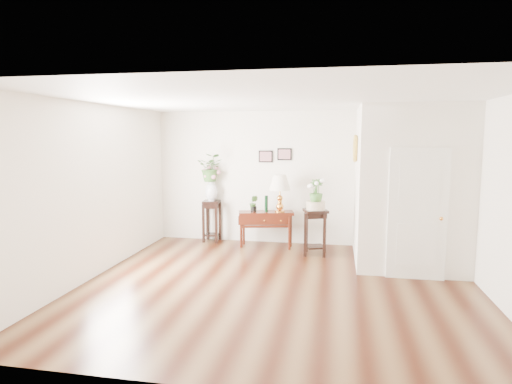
% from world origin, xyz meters
% --- Properties ---
extents(floor, '(6.00, 5.50, 0.02)m').
position_xyz_m(floor, '(0.00, 0.00, 0.00)').
color(floor, brown).
rests_on(floor, ground).
extents(ceiling, '(6.00, 5.50, 0.02)m').
position_xyz_m(ceiling, '(0.00, 0.00, 2.80)').
color(ceiling, white).
rests_on(ceiling, ground).
extents(wall_back, '(6.00, 0.02, 2.80)m').
position_xyz_m(wall_back, '(0.00, 2.75, 1.40)').
color(wall_back, silver).
rests_on(wall_back, ground).
extents(wall_front, '(6.00, 0.02, 2.80)m').
position_xyz_m(wall_front, '(0.00, -2.75, 1.40)').
color(wall_front, silver).
rests_on(wall_front, ground).
extents(wall_left, '(0.02, 5.50, 2.80)m').
position_xyz_m(wall_left, '(-3.00, 0.00, 1.40)').
color(wall_left, silver).
rests_on(wall_left, ground).
extents(wall_right, '(0.02, 5.50, 2.80)m').
position_xyz_m(wall_right, '(3.00, 0.00, 1.40)').
color(wall_right, silver).
rests_on(wall_right, ground).
extents(partition, '(1.80, 1.95, 2.80)m').
position_xyz_m(partition, '(2.10, 1.77, 1.40)').
color(partition, silver).
rests_on(partition, floor).
extents(door, '(0.90, 0.05, 2.10)m').
position_xyz_m(door, '(2.10, 0.78, 1.05)').
color(door, white).
rests_on(door, floor).
extents(art_print_left, '(0.30, 0.02, 0.25)m').
position_xyz_m(art_print_left, '(-0.65, 2.73, 1.85)').
color(art_print_left, black).
rests_on(art_print_left, wall_back).
extents(art_print_right, '(0.30, 0.02, 0.25)m').
position_xyz_m(art_print_right, '(-0.25, 2.73, 1.90)').
color(art_print_right, black).
rests_on(art_print_right, wall_back).
extents(wall_ornament, '(0.07, 0.51, 0.51)m').
position_xyz_m(wall_ornament, '(1.16, 1.90, 2.05)').
color(wall_ornament, gold).
rests_on(wall_ornament, partition).
extents(console_table, '(1.17, 0.61, 0.74)m').
position_xyz_m(console_table, '(-0.57, 2.30, 0.37)').
color(console_table, '#40190D').
rests_on(console_table, floor).
extents(table_lamp, '(0.47, 0.47, 0.77)m').
position_xyz_m(table_lamp, '(-0.29, 2.30, 1.09)').
color(table_lamp, orange).
rests_on(table_lamp, console_table).
extents(green_vase, '(0.07, 0.07, 0.33)m').
position_xyz_m(green_vase, '(-0.56, 2.30, 0.91)').
color(green_vase, black).
rests_on(green_vase, console_table).
extents(potted_plant, '(0.18, 0.15, 0.31)m').
position_xyz_m(potted_plant, '(-0.83, 2.30, 0.90)').
color(potted_plant, '#386829').
rests_on(potted_plant, console_table).
extents(plant_stand_a, '(0.37, 0.37, 0.89)m').
position_xyz_m(plant_stand_a, '(-1.81, 2.57, 0.45)').
color(plant_stand_a, black).
rests_on(plant_stand_a, floor).
extents(porcelain_vase, '(0.30, 0.30, 0.47)m').
position_xyz_m(porcelain_vase, '(-1.81, 2.57, 1.12)').
color(porcelain_vase, silver).
rests_on(porcelain_vase, plant_stand_a).
extents(lily_arrangement, '(0.55, 0.48, 0.60)m').
position_xyz_m(lily_arrangement, '(-1.81, 2.57, 1.60)').
color(lily_arrangement, '#386829').
rests_on(lily_arrangement, porcelain_vase).
extents(plant_stand_b, '(0.52, 0.52, 0.88)m').
position_xyz_m(plant_stand_b, '(0.46, 1.92, 0.44)').
color(plant_stand_b, black).
rests_on(plant_stand_b, floor).
extents(ceramic_bowl, '(0.38, 0.38, 0.16)m').
position_xyz_m(ceramic_bowl, '(0.46, 1.92, 0.96)').
color(ceramic_bowl, beige).
rests_on(ceramic_bowl, plant_stand_b).
extents(narcissus, '(0.27, 0.27, 0.46)m').
position_xyz_m(narcissus, '(0.46, 1.92, 1.23)').
color(narcissus, '#386829').
rests_on(narcissus, ceramic_bowl).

